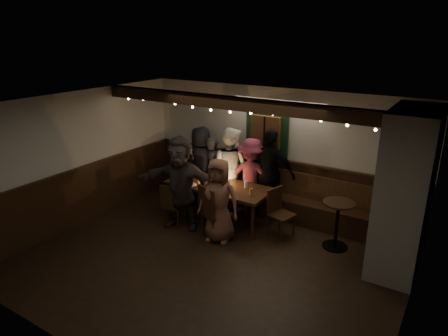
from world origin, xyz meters
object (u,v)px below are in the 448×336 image
Objects in this scene: chair_near_right at (212,210)px; person_e at (270,173)px; chair_near_left at (172,203)px; high_top at (337,219)px; person_b at (213,170)px; dining_table at (219,188)px; chair_end at (278,209)px; person_c at (230,168)px; person_f at (181,183)px; person_a at (201,163)px; person_g at (219,201)px; person_d at (251,176)px.

chair_near_right is 1.58m from person_e.
chair_near_left is 3.11m from high_top.
person_e reaches higher than person_b.
dining_table is 2.33× the size of chair_end.
person_c is at bearing 71.17° from chair_near_left.
person_f is (-1.20, -1.40, 0.00)m from person_e.
person_c is at bearing -157.97° from person_b.
person_e is at bearing 37.05° from person_f.
person_a is 0.91× the size of person_f.
person_e is 1.49m from person_g.
dining_table reaches higher than chair_end.
chair_near_left is at bearing 93.40° from person_a.
person_b is at bearing -14.63° from person_d.
person_c is 1.14× the size of person_g.
person_d is 1.03× the size of person_g.
person_g is at bearing -136.54° from chair_end.
chair_near_left is 0.99× the size of high_top.
chair_near_left is 0.53× the size of person_d.
chair_end is at bearing 40.14° from chair_near_right.
dining_table is 0.97m from chair_near_left.
person_a reaches higher than chair_end.
person_a is 0.94× the size of person_c.
person_g is at bearing 124.74° from person_a.
person_g is (-0.82, -0.78, 0.27)m from chair_end.
person_f reaches higher than person_e.
chair_near_left is at bearing 41.46° from person_d.
chair_end reaches higher than chair_near_left.
person_a is at bearing -16.32° from person_d.
person_b is 0.97m from person_d.
person_c is 0.97× the size of person_f.
chair_end is 0.50× the size of person_e.
chair_near_right is 0.24m from person_g.
person_c is (-2.50, 0.51, 0.34)m from high_top.
high_top is at bearing 153.32° from person_d.
person_f is (0.18, 0.06, 0.43)m from chair_near_left.
person_f reaches higher than chair_near_right.
person_b is 0.85× the size of person_c.
person_a reaches higher than person_d.
person_a is 0.37m from person_b.
person_c is at bearing 168.49° from high_top.
dining_table is at bearing 48.82° from chair_near_left.
chair_end reaches higher than high_top.
person_b reaches higher than chair_end.
person_d reaches higher than high_top.
high_top is 2.06m from person_d.
person_f is (0.51, -1.40, 0.08)m from person_a.
person_f is at bearing 164.09° from person_g.
chair_near_left is at bearing -173.24° from person_f.
dining_table is 0.84m from person_g.
dining_table is at bearing 113.74° from chair_near_right.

